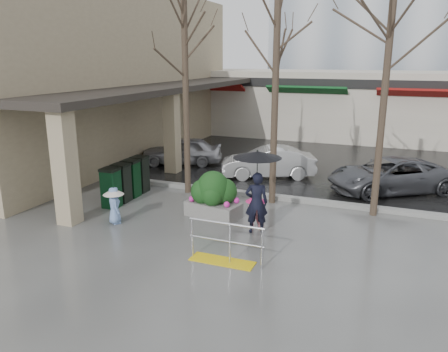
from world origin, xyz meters
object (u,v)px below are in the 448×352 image
Objects in this scene: handrail at (225,248)px; tree_mideast at (388,55)px; woman at (257,183)px; car_c at (390,175)px; planter at (214,195)px; car_b at (268,162)px; news_boxes at (126,181)px; tree_west at (185,49)px; car_a at (182,151)px; child_pink at (256,207)px; child_blue at (114,202)px; tree_midwest at (277,43)px.

tree_mideast is (3.14, 4.80, 4.48)m from handrail.
woman is 6.53m from car_c.
car_c is at bearing 65.16° from handrail.
planter reaches higher than car_c.
news_boxes is at bearing -62.58° from car_b.
woman is at bearing -37.91° from tree_west.
car_a is (-2.21, 3.85, -4.45)m from tree_west.
planter is at bearing -26.24° from car_b.
car_a is 0.97× the size of car_b.
woman reaches higher than planter.
child_pink is 0.60× the size of planter.
planter is (2.51, 1.63, 0.03)m from child_blue.
tree_mideast reaches higher than woman.
car_c is at bearing 63.89° from car_a.
child_pink is at bearing -13.39° from planter.
news_boxes is at bearing -95.90° from car_c.
news_boxes is at bearing -162.72° from tree_midwest.
tree_mideast is at bearing -0.00° from tree_midwest.
car_c is (9.09, -1.05, 0.00)m from car_a.
planter is at bearing 15.48° from car_a.
tree_midwest reaches higher than tree_mideast.
child_blue is 2.99m from planter.
tree_midwest reaches higher than child_pink.
tree_mideast is 2.72× the size of woman.
handrail is 0.27× the size of tree_midwest.
tree_west is 1.78× the size of car_b.
car_b is (2.14, 3.11, -4.45)m from tree_west.
car_c reaches higher than child_pink.
tree_midwest is 5.13m from planter.
car_c is (0.38, 2.80, -4.23)m from tree_mideast.
car_c is at bearing -142.27° from woman.
news_boxes is (-4.99, 3.30, 0.29)m from handrail.
tree_mideast is at bearing -109.97° from child_blue.
tree_west is 2.84× the size of news_boxes.
woman is (3.49, -2.72, -3.64)m from tree_west.
child_blue is 0.25× the size of car_c.
handrail is 10.29m from car_a.
tree_mideast reaches higher than child_blue.
car_c is (3.39, 5.52, -0.81)m from woman.
car_a is at bearing -123.03° from car_b.
tree_west is at bearing -57.86° from car_b.
news_boxes is 9.53m from car_c.
child_blue is at bearing -8.48° from woman.
news_boxes is at bearing -34.15° from woman.
woman is 5.32m from news_boxes.
planter reaches higher than handrail.
tree_midwest is at bearing -4.52° from car_b.
handrail is 0.79× the size of news_boxes.
car_b is (3.76, 4.61, -0.04)m from news_boxes.
tree_mideast is 2.71× the size of news_boxes.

